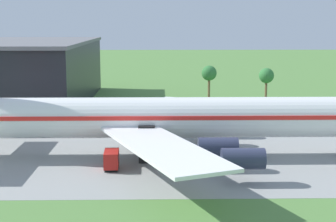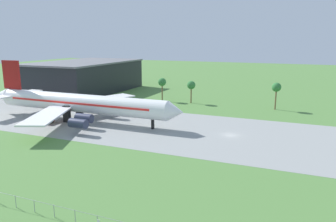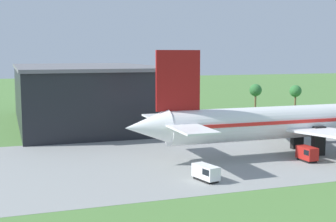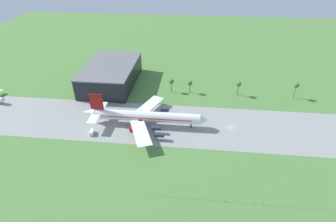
# 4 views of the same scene
# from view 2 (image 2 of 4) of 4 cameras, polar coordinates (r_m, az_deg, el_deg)

# --- Properties ---
(ground_plane) EXTENTS (600.00, 600.00, 0.00)m
(ground_plane) POSITION_cam_2_polar(r_m,az_deg,el_deg) (96.73, 10.82, -4.16)
(ground_plane) COLOR #517F3D
(taxiway_strip) EXTENTS (320.00, 44.00, 0.02)m
(taxiway_strip) POSITION_cam_2_polar(r_m,az_deg,el_deg) (96.73, 10.82, -4.15)
(taxiway_strip) COLOR gray
(taxiway_strip) RESTS_ON ground_plane
(jet_airliner) EXTENTS (76.47, 55.71, 19.67)m
(jet_airliner) POSITION_cam_2_polar(r_m,az_deg,el_deg) (114.72, -15.52, 1.34)
(jet_airliner) COLOR white
(jet_airliner) RESTS_ON ground_plane
(fuel_truck) EXTENTS (2.14, 4.06, 2.63)m
(fuel_truck) POSITION_cam_2_polar(r_m,az_deg,el_deg) (114.91, -20.16, -1.33)
(fuel_truck) COLOR black
(fuel_truck) RESTS_ON ground_plane
(terminal_building) EXTENTS (36.72, 61.20, 15.82)m
(terminal_building) POSITION_cam_2_polar(r_m,az_deg,el_deg) (178.07, -14.24, 5.84)
(terminal_building) COLOR black
(terminal_building) RESTS_ON ground_plane
(palm_tree_row) EXTENTS (91.86, 3.60, 11.88)m
(palm_tree_row) POSITION_cam_2_polar(r_m,az_deg,el_deg) (135.66, 13.81, 4.18)
(palm_tree_row) COLOR brown
(palm_tree_row) RESTS_ON ground_plane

